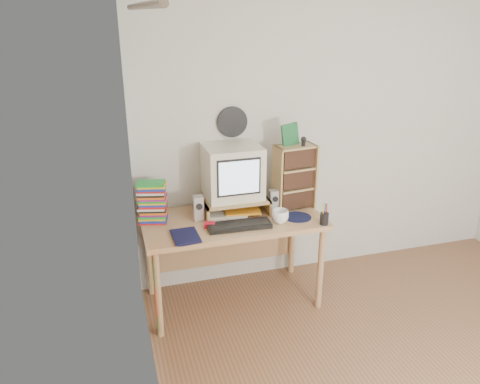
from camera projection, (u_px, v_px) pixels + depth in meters
back_wall at (334, 135)px, 4.07m from camera, size 3.50×0.00×3.50m
left_wall at (158, 258)px, 2.04m from camera, size 0.00×3.50×3.50m
curtain at (156, 231)px, 2.52m from camera, size 0.00×2.20×2.20m
wall_disc at (232, 122)px, 3.74m from camera, size 0.25×0.02×0.25m
desk at (230, 230)px, 3.75m from camera, size 1.40×0.70×0.75m
monitor_riser at (235, 202)px, 3.72m from camera, size 0.52×0.30×0.12m
crt_monitor at (233, 172)px, 3.68m from camera, size 0.44×0.44×0.42m
speaker_left at (198, 208)px, 3.58m from camera, size 0.08×0.08×0.20m
speaker_right at (274, 201)px, 3.75m from camera, size 0.07×0.07×0.18m
keyboard at (239, 225)px, 3.48m from camera, size 0.48×0.18×0.03m
dvd_stack at (153, 204)px, 3.54m from camera, size 0.23×0.19×0.29m
cd_rack at (294, 177)px, 3.76m from camera, size 0.33×0.20×0.53m
mug at (280, 216)px, 3.55m from camera, size 0.15×0.15×0.10m
diary at (172, 237)px, 3.30m from camera, size 0.23×0.18×0.05m
mousepad at (297, 217)px, 3.66m from camera, size 0.24×0.24×0.00m
pen_cup at (324, 216)px, 3.52m from camera, size 0.07×0.07×0.13m
papers at (232, 212)px, 3.71m from camera, size 0.35×0.28×0.04m
red_box at (210, 225)px, 3.49m from camera, size 0.09×0.07×0.04m
game_box at (290, 135)px, 3.64m from camera, size 0.14×0.04×0.17m
webcam at (304, 141)px, 3.64m from camera, size 0.05×0.05×0.08m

